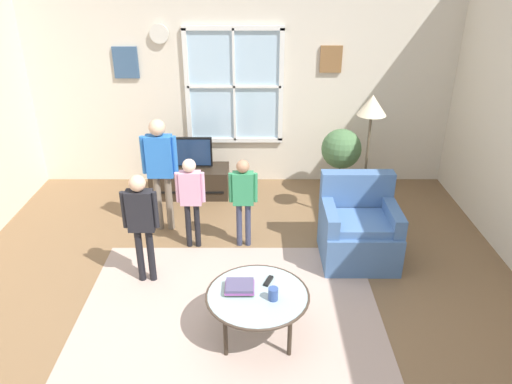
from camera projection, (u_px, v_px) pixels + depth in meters
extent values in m
cube|color=brown|center=(233.00, 317.00, 4.35)|extent=(6.20, 6.53, 0.02)
cube|color=beige|center=(240.00, 75.00, 6.43)|extent=(5.60, 0.12, 2.96)
cube|color=silver|center=(233.00, 86.00, 6.42)|extent=(1.24, 0.02, 1.48)
cube|color=white|center=(231.00, 28.00, 6.08)|extent=(1.30, 0.04, 0.06)
cube|color=white|center=(234.00, 140.00, 6.72)|extent=(1.30, 0.04, 0.06)
cube|color=white|center=(185.00, 87.00, 6.40)|extent=(0.06, 0.04, 1.48)
cube|color=white|center=(279.00, 87.00, 6.40)|extent=(0.06, 0.04, 1.48)
cube|color=white|center=(232.00, 87.00, 6.40)|extent=(0.03, 0.04, 1.48)
cube|color=white|center=(232.00, 87.00, 6.40)|extent=(1.24, 0.04, 0.03)
cube|color=#38567A|center=(124.00, 63.00, 6.27)|extent=(0.32, 0.03, 0.40)
cube|color=olive|center=(329.00, 59.00, 6.26)|extent=(0.28, 0.03, 0.34)
cylinder|color=silver|center=(157.00, 34.00, 6.11)|extent=(0.24, 0.04, 0.24)
cube|color=tan|center=(228.00, 320.00, 4.30)|extent=(2.69, 2.35, 0.01)
cube|color=#2D2319|center=(189.00, 181.00, 6.49)|extent=(1.02, 0.45, 0.39)
cube|color=black|center=(187.00, 193.00, 6.31)|extent=(0.92, 0.02, 0.02)
cylinder|color=#4C4C4C|center=(188.00, 166.00, 6.39)|extent=(0.08, 0.08, 0.05)
cube|color=black|center=(187.00, 152.00, 6.31)|extent=(0.62, 0.05, 0.39)
cube|color=navy|center=(187.00, 153.00, 6.28)|extent=(0.58, 0.01, 0.35)
cube|color=#476B9E|center=(357.00, 241.00, 5.09)|extent=(0.76, 0.72, 0.42)
cube|color=#476B9E|center=(355.00, 191.00, 5.17)|extent=(0.76, 0.16, 0.45)
cube|color=#476B9E|center=(328.00, 215.00, 4.95)|extent=(0.12, 0.65, 0.20)
cube|color=#476B9E|center=(391.00, 215.00, 4.95)|extent=(0.12, 0.65, 0.20)
cube|color=#4D73AA|center=(360.00, 223.00, 4.93)|extent=(0.61, 0.50, 0.08)
cylinder|color=#99B2B7|center=(256.00, 295.00, 3.99)|extent=(0.84, 0.84, 0.02)
torus|color=#3F3328|center=(256.00, 295.00, 3.99)|extent=(0.86, 0.86, 0.02)
cylinder|color=#33281E|center=(227.00, 296.00, 4.30)|extent=(0.04, 0.04, 0.39)
cylinder|color=#33281E|center=(285.00, 296.00, 4.30)|extent=(0.04, 0.04, 0.39)
cylinder|color=#33281E|center=(224.00, 336.00, 3.84)|extent=(0.04, 0.04, 0.39)
cylinder|color=#33281E|center=(288.00, 336.00, 3.85)|extent=(0.04, 0.04, 0.39)
cube|color=green|center=(238.00, 290.00, 4.02)|extent=(0.24, 0.15, 0.02)
cube|color=#924897|center=(238.00, 288.00, 4.01)|extent=(0.24, 0.19, 0.02)
cube|color=#4D4769|center=(238.00, 285.00, 4.00)|extent=(0.23, 0.19, 0.02)
cylinder|color=#334C8C|center=(272.00, 294.00, 3.90)|extent=(0.08, 0.08, 0.11)
cube|color=black|center=(267.00, 281.00, 4.13)|extent=(0.09, 0.14, 0.02)
cylinder|color=#726656|center=(157.00, 203.00, 5.61)|extent=(0.08, 0.08, 0.67)
cylinder|color=#726656|center=(168.00, 203.00, 5.61)|extent=(0.08, 0.08, 0.67)
cube|color=blue|center=(158.00, 156.00, 5.36)|extent=(0.29, 0.15, 0.48)
sphere|color=#D8AD8C|center=(155.00, 128.00, 5.21)|extent=(0.18, 0.18, 0.18)
cylinder|color=blue|center=(142.00, 155.00, 5.33)|extent=(0.06, 0.06, 0.43)
cylinder|color=blue|center=(173.00, 155.00, 5.33)|extent=(0.06, 0.06, 0.43)
cylinder|color=black|center=(139.00, 255.00, 4.71)|extent=(0.07, 0.07, 0.57)
cylinder|color=black|center=(150.00, 255.00, 4.71)|extent=(0.07, 0.07, 0.57)
cube|color=black|center=(139.00, 211.00, 4.50)|extent=(0.25, 0.13, 0.40)
sphere|color=#D8AD8C|center=(136.00, 183.00, 4.38)|extent=(0.15, 0.15, 0.15)
cylinder|color=black|center=(122.00, 210.00, 4.48)|extent=(0.05, 0.05, 0.36)
cylinder|color=black|center=(154.00, 210.00, 4.48)|extent=(0.05, 0.05, 0.36)
cylinder|color=#333851|center=(238.00, 225.00, 5.31)|extent=(0.06, 0.06, 0.51)
cylinder|color=#333851|center=(247.00, 225.00, 5.31)|extent=(0.06, 0.06, 0.51)
cube|color=#338C59|center=(242.00, 188.00, 5.12)|extent=(0.22, 0.12, 0.36)
sphere|color=#A87A5B|center=(241.00, 166.00, 5.01)|extent=(0.14, 0.14, 0.14)
cylinder|color=#338C59|center=(229.00, 188.00, 5.10)|extent=(0.05, 0.05, 0.33)
cylinder|color=#338C59|center=(254.00, 188.00, 5.10)|extent=(0.05, 0.05, 0.33)
cylinder|color=black|center=(187.00, 225.00, 5.29)|extent=(0.06, 0.06, 0.52)
cylinder|color=black|center=(196.00, 225.00, 5.29)|extent=(0.06, 0.06, 0.52)
cube|color=#DB9EBC|center=(189.00, 188.00, 5.10)|extent=(0.22, 0.12, 0.37)
sphere|color=beige|center=(187.00, 166.00, 4.99)|extent=(0.14, 0.14, 0.14)
cylinder|color=#DB9EBC|center=(176.00, 187.00, 5.07)|extent=(0.05, 0.05, 0.33)
cylinder|color=#DB9EBC|center=(201.00, 187.00, 5.07)|extent=(0.05, 0.05, 0.33)
cylinder|color=silver|center=(337.00, 189.00, 6.49)|extent=(0.26, 0.26, 0.21)
cylinder|color=#4C7238|center=(338.00, 174.00, 6.39)|extent=(0.02, 0.02, 0.20)
sphere|color=#4B7446|center=(340.00, 149.00, 6.24)|extent=(0.51, 0.51, 0.51)
cylinder|color=black|center=(358.00, 222.00, 5.86)|extent=(0.26, 0.26, 0.03)
cylinder|color=brown|center=(364.00, 171.00, 5.58)|extent=(0.03, 0.03, 1.35)
cone|color=beige|center=(371.00, 105.00, 5.24)|extent=(0.32, 0.32, 0.22)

